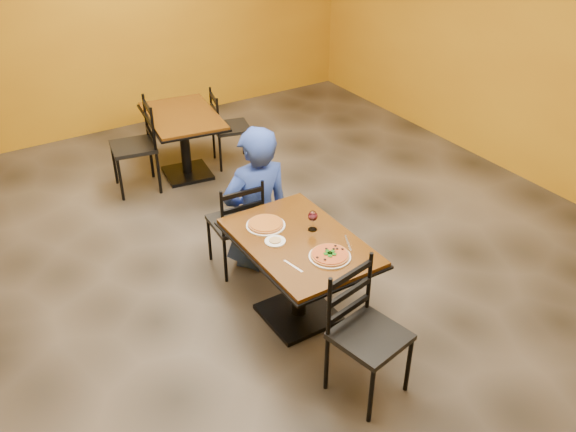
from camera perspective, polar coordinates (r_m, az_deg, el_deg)
floor at (r=5.46m, az=-1.91°, el=-6.26°), size 7.00×8.00×0.01m
wall_back at (r=8.23m, az=-17.14°, el=17.44°), size 7.00×0.01×3.00m
wall_right at (r=7.01m, az=24.10°, el=13.74°), size 0.01×8.00×3.00m
table_main at (r=4.78m, az=1.03°, el=-4.14°), size 0.83×1.23×0.75m
table_second at (r=7.03m, az=-9.66°, el=7.79°), size 0.91×1.22×0.75m
chair_main_near at (r=4.25m, az=7.62°, el=-11.08°), size 0.52×0.52×0.98m
chair_main_far at (r=5.44m, az=-4.92°, el=-0.59°), size 0.44×0.44×0.91m
chair_second_left at (r=6.87m, az=-14.17°, el=6.20°), size 0.52×0.52×1.00m
chair_second_right at (r=7.29m, az=-5.29°, el=8.15°), size 0.50×0.50×0.90m
diner at (r=5.39m, az=-2.98°, el=1.77°), size 0.68×0.47×1.33m
plate_main at (r=4.49m, az=3.90°, el=-3.78°), size 0.31×0.31×0.01m
pizza_main at (r=4.48m, az=3.91°, el=-3.61°), size 0.28×0.28×0.02m
plate_far at (r=4.83m, az=-2.08°, el=-0.87°), size 0.31×0.31×0.01m
pizza_far at (r=4.82m, az=-2.08°, el=-0.72°), size 0.28×0.28×0.02m
side_plate at (r=4.65m, az=-1.20°, el=-2.36°), size 0.16×0.16×0.01m
dip at (r=4.64m, az=-1.20°, el=-2.26°), size 0.09×0.09×0.01m
wine_glass at (r=4.74m, az=2.30°, el=-0.35°), size 0.08×0.08×0.18m
fork at (r=4.39m, az=0.49°, el=-4.67°), size 0.05×0.19×0.00m
knife at (r=4.65m, az=5.58°, el=-2.49°), size 0.10×0.20×0.00m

